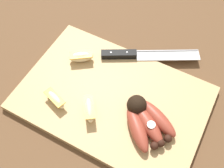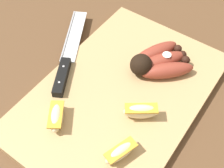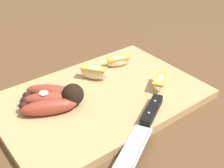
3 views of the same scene
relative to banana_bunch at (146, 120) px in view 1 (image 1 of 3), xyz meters
name	(u,v)px [view 1 (image 1 of 3)]	position (x,y,z in m)	size (l,w,h in m)	color
ground_plane	(107,98)	(-0.12, 0.03, -0.04)	(6.00, 6.00, 0.00)	brown
cutting_board	(113,98)	(-0.11, 0.03, -0.03)	(0.48, 0.32, 0.02)	tan
banana_bunch	(146,120)	(0.00, 0.00, 0.00)	(0.15, 0.14, 0.05)	black
chefs_knife	(136,55)	(-0.11, 0.18, -0.01)	(0.26, 0.16, 0.02)	silver
apple_wedge_near	(81,57)	(-0.24, 0.09, 0.00)	(0.07, 0.06, 0.03)	beige
apple_wedge_middle	(89,109)	(-0.13, -0.04, 0.00)	(0.06, 0.07, 0.04)	beige
apple_wedge_far	(55,99)	(-0.23, -0.05, 0.00)	(0.07, 0.04, 0.03)	beige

